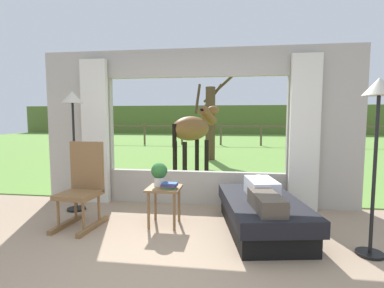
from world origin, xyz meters
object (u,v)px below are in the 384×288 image
at_px(horse, 193,129).
at_px(book_stack, 169,185).
at_px(rocking_chair, 83,185).
at_px(floor_lamp_left, 73,115).
at_px(potted_plant, 159,173).
at_px(pasture_tree, 210,120).
at_px(reclining_person, 263,192).
at_px(floor_lamp_right, 378,113).
at_px(recliner_sofa, 262,214).
at_px(side_table, 164,194).

bearing_deg(horse, book_stack, -54.88).
relative_size(rocking_chair, floor_lamp_left, 0.61).
bearing_deg(potted_plant, pasture_tree, 87.86).
height_order(reclining_person, pasture_tree, pasture_tree).
bearing_deg(floor_lamp_right, recliner_sofa, 154.09).
distance_m(horse, pasture_tree, 2.59).
height_order(rocking_chair, horse, horse).
bearing_deg(floor_lamp_right, rocking_chair, 173.13).
distance_m(side_table, floor_lamp_right, 2.64).
bearing_deg(reclining_person, book_stack, 169.04).
bearing_deg(reclining_person, rocking_chair, 171.47).
relative_size(rocking_chair, side_table, 2.15).
height_order(rocking_chair, pasture_tree, pasture_tree).
distance_m(side_table, floor_lamp_left, 1.91).
bearing_deg(rocking_chair, potted_plant, 16.58).
height_order(floor_lamp_left, pasture_tree, pasture_tree).
relative_size(recliner_sofa, rocking_chair, 1.63).
distance_m(potted_plant, book_stack, 0.25).
xyz_separation_m(recliner_sofa, pasture_tree, (-1.14, 6.11, 1.12)).
bearing_deg(side_table, reclining_person, -3.53).
bearing_deg(rocking_chair, floor_lamp_right, -1.36).
distance_m(book_stack, floor_lamp_left, 1.92).
bearing_deg(rocking_chair, floor_lamp_left, 132.77).
bearing_deg(pasture_tree, book_stack, -90.56).
distance_m(recliner_sofa, book_stack, 1.25).
distance_m(floor_lamp_right, pasture_tree, 6.99).
height_order(reclining_person, horse, horse).
height_order(recliner_sofa, book_stack, book_stack).
xyz_separation_m(side_table, potted_plant, (-0.08, 0.06, 0.28)).
height_order(recliner_sofa, side_table, side_table).
relative_size(reclining_person, horse, 0.83).
distance_m(reclining_person, horse, 3.89).
xyz_separation_m(potted_plant, book_stack, (0.17, -0.12, -0.14)).
bearing_deg(floor_lamp_left, reclining_person, -10.48).
xyz_separation_m(reclining_person, floor_lamp_right, (1.07, -0.47, 0.97)).
bearing_deg(pasture_tree, horse, -94.95).
distance_m(rocking_chair, book_stack, 1.17).
bearing_deg(potted_plant, recliner_sofa, -3.77).
distance_m(recliner_sofa, floor_lamp_left, 3.11).
height_order(reclining_person, floor_lamp_left, floor_lamp_left).
height_order(floor_lamp_right, horse, floor_lamp_right).
xyz_separation_m(floor_lamp_left, floor_lamp_right, (3.87, -0.99, 0.01)).
bearing_deg(recliner_sofa, floor_lamp_right, -35.81).
distance_m(recliner_sofa, pasture_tree, 6.31).
bearing_deg(recliner_sofa, floor_lamp_left, 160.59).
xyz_separation_m(reclining_person, floor_lamp_left, (-2.80, 0.52, 0.97)).
relative_size(reclining_person, side_table, 2.76).
bearing_deg(book_stack, horse, 92.62).
bearing_deg(pasture_tree, floor_lamp_right, -71.58).
bearing_deg(side_table, floor_lamp_left, 163.87).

